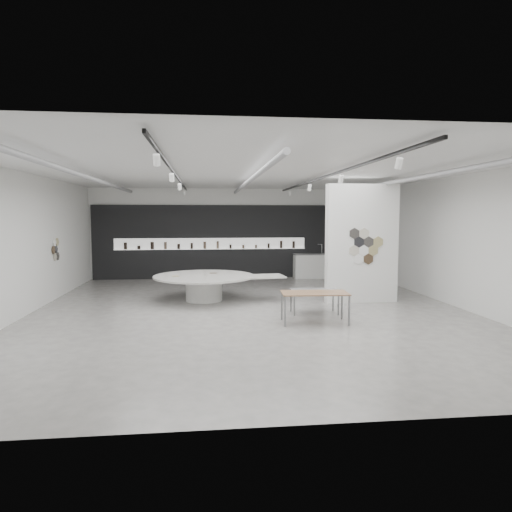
{
  "coord_description": "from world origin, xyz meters",
  "views": [
    {
      "loc": [
        -1.25,
        -12.44,
        2.63
      ],
      "look_at": [
        0.27,
        1.2,
        1.43
      ],
      "focal_mm": 32.0,
      "sensor_mm": 36.0,
      "label": 1
    }
  ],
  "objects": [
    {
      "name": "kitchen_counter",
      "position": [
        3.4,
        6.53,
        0.52
      ],
      "size": [
        1.84,
        0.75,
        1.44
      ],
      "rotation": [
        0.0,
        0.0,
        -0.02
      ],
      "color": "white",
      "rests_on": "ground"
    },
    {
      "name": "display_island",
      "position": [
        -1.23,
        1.73,
        0.52
      ],
      "size": [
        4.24,
        3.44,
        0.8
      ],
      "rotation": [
        0.0,
        0.0,
        0.1
      ],
      "color": "white",
      "rests_on": "ground"
    },
    {
      "name": "sample_table_wood",
      "position": [
        1.42,
        -1.57,
        0.71
      ],
      "size": [
        1.67,
        0.91,
        0.76
      ],
      "rotation": [
        0.0,
        0.0,
        -0.06
      ],
      "color": "#866245",
      "rests_on": "ground"
    },
    {
      "name": "partition_column",
      "position": [
        3.5,
        1.0,
        1.8
      ],
      "size": [
        2.2,
        0.38,
        3.6
      ],
      "color": "white",
      "rests_on": "ground"
    },
    {
      "name": "back_wall_display",
      "position": [
        -0.08,
        6.93,
        1.54
      ],
      "size": [
        11.8,
        0.27,
        3.1
      ],
      "color": "black",
      "rests_on": "ground"
    },
    {
      "name": "room",
      "position": [
        -0.09,
        -0.0,
        2.07
      ],
      "size": [
        12.02,
        14.02,
        3.82
      ],
      "color": "#9A9691",
      "rests_on": "ground"
    },
    {
      "name": "sample_table_stone",
      "position": [
        1.68,
        -0.48,
        0.59
      ],
      "size": [
        1.28,
        0.66,
        0.65
      ],
      "rotation": [
        0.0,
        0.0,
        -0.02
      ],
      "color": "gray",
      "rests_on": "ground"
    }
  ]
}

